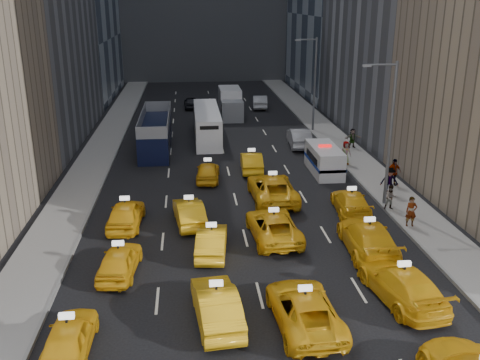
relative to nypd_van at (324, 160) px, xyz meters
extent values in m
plane|color=black|center=(-7.13, -18.94, -0.98)|extent=(160.00, 160.00, 0.00)
cube|color=gray|center=(-17.63, 6.06, -0.90)|extent=(3.00, 90.00, 0.15)
cube|color=gray|center=(3.37, 6.06, -0.90)|extent=(3.00, 90.00, 0.15)
cube|color=slate|center=(-16.18, 6.06, -0.89)|extent=(0.15, 90.00, 0.18)
cube|color=slate|center=(1.92, 6.06, -0.89)|extent=(0.15, 90.00, 0.18)
cylinder|color=#595B60|center=(2.17, -6.94, 3.52)|extent=(0.20, 0.20, 9.00)
cylinder|color=#595B60|center=(1.27, -6.94, 7.82)|extent=(1.80, 0.12, 0.12)
cube|color=slate|center=(0.37, -6.94, 7.77)|extent=(0.50, 0.22, 0.12)
cylinder|color=#595B60|center=(2.17, 13.06, 3.52)|extent=(0.20, 0.20, 9.00)
cylinder|color=#595B60|center=(1.27, 13.06, 7.82)|extent=(1.80, 0.12, 0.12)
cube|color=slate|center=(0.37, 13.06, 7.77)|extent=(0.50, 0.22, 0.12)
imported|color=#ECA913|center=(-14.64, -20.29, -0.29)|extent=(1.70, 4.07, 1.38)
imported|color=#ECA913|center=(-9.14, -18.76, -0.21)|extent=(2.09, 4.79, 1.53)
imported|color=#ECA913|center=(-5.67, -19.33, -0.26)|extent=(2.69, 5.31, 1.44)
imported|color=#ECA913|center=(-1.08, -17.93, -0.21)|extent=(2.87, 5.56, 1.54)
imported|color=#ECA913|center=(-13.50, -14.36, -0.28)|extent=(2.03, 4.22, 1.39)
imported|color=#ECA913|center=(-9.05, -12.60, -0.29)|extent=(1.89, 4.30, 1.37)
imported|color=#ECA913|center=(-5.61, -11.12, -0.25)|extent=(2.74, 5.40, 1.46)
imported|color=#ECA913|center=(-1.05, -13.32, -0.16)|extent=(2.59, 5.76, 1.64)
imported|color=#ECA913|center=(-13.77, -8.71, -0.22)|extent=(2.07, 4.56, 1.52)
imported|color=#ECA913|center=(-10.15, -8.68, -0.26)|extent=(2.06, 4.49, 1.43)
imported|color=#ECA913|center=(-4.77, -5.39, -0.15)|extent=(2.84, 5.98, 1.65)
imported|color=#ECA913|center=(-0.33, -7.95, -0.29)|extent=(2.33, 4.85, 1.36)
imported|color=#ECA913|center=(-8.76, -0.98, -0.30)|extent=(1.94, 4.11, 1.36)
imported|color=#ECA913|center=(-5.37, 0.95, -0.25)|extent=(1.74, 4.45, 1.44)
cube|color=silver|center=(0.00, 0.00, 0.03)|extent=(2.56, 5.24, 2.01)
cylinder|color=black|center=(-0.81, -1.62, -0.57)|extent=(0.28, 0.81, 0.81)
cylinder|color=black|center=(0.81, -1.62, -0.57)|extent=(0.28, 0.81, 0.81)
cylinder|color=black|center=(-0.81, 1.62, -0.57)|extent=(0.28, 0.81, 0.81)
cylinder|color=black|center=(0.81, 1.62, -0.57)|extent=(0.28, 0.81, 0.81)
cube|color=navy|center=(0.00, 0.00, -0.11)|extent=(2.60, 5.25, 0.23)
cube|color=red|center=(0.00, 0.00, 1.11)|extent=(0.95, 0.44, 0.15)
cube|color=black|center=(-12.87, 8.17, 0.59)|extent=(3.12, 10.87, 3.12)
cylinder|color=black|center=(-13.94, 3.71, -0.43)|extent=(0.28, 1.10, 1.10)
cylinder|color=black|center=(-11.80, 3.71, -0.43)|extent=(0.28, 1.10, 1.10)
cylinder|color=black|center=(-13.94, 12.64, -0.43)|extent=(0.28, 1.10, 1.10)
cylinder|color=black|center=(-11.80, 12.64, -0.43)|extent=(0.28, 1.10, 1.10)
cube|color=white|center=(-8.33, 11.20, 0.41)|extent=(2.64, 10.79, 2.77)
cylinder|color=black|center=(-9.29, 6.74, -0.43)|extent=(0.28, 1.10, 1.10)
cylinder|color=black|center=(-7.36, 6.74, -0.43)|extent=(0.28, 1.10, 1.10)
cylinder|color=black|center=(-9.29, 15.66, -0.43)|extent=(0.28, 1.10, 1.10)
cylinder|color=black|center=(-7.36, 15.66, -0.43)|extent=(0.28, 1.10, 1.10)
cube|color=silver|center=(-5.36, 20.61, 0.55)|extent=(2.95, 6.88, 3.06)
cylinder|color=black|center=(-6.36, 18.16, -0.43)|extent=(0.28, 1.10, 1.10)
cylinder|color=black|center=(-4.36, 18.16, -0.43)|extent=(0.28, 1.10, 1.10)
cylinder|color=black|center=(-6.36, 23.05, -0.43)|extent=(0.28, 1.10, 1.10)
cylinder|color=black|center=(-4.36, 23.05, -0.43)|extent=(0.28, 1.10, 1.10)
imported|color=#9D9FA5|center=(-0.33, 7.63, -0.17)|extent=(2.03, 5.02, 1.62)
imported|color=black|center=(-13.41, 21.45, -0.23)|extent=(3.09, 5.63, 1.49)
imported|color=slate|center=(-4.87, 27.95, -0.30)|extent=(2.45, 4.88, 1.36)
imported|color=black|center=(-9.63, 25.89, -0.28)|extent=(1.74, 4.10, 1.38)
imported|color=#93969A|center=(-1.46, 25.23, -0.21)|extent=(2.08, 4.80, 1.54)
imported|color=gray|center=(2.36, -10.56, 0.05)|extent=(0.68, 0.48, 1.74)
imported|color=gray|center=(2.14, -8.00, -0.06)|extent=(0.78, 0.48, 1.54)
imported|color=gray|center=(3.04, -5.34, 0.09)|extent=(1.27, 0.80, 1.82)
imported|color=gray|center=(3.94, -3.71, 0.12)|extent=(1.18, 0.69, 1.90)
imported|color=gray|center=(2.08, 1.55, 0.09)|extent=(0.96, 0.62, 1.83)
imported|color=gray|center=(4.05, 6.22, 0.01)|extent=(1.60, 0.68, 1.68)
camera|label=1|loc=(-10.04, -37.48, 11.49)|focal=40.00mm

